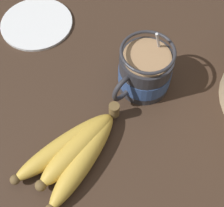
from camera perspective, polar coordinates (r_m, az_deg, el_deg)
The scene contains 4 objects.
table at distance 61.68cm, azimuth 2.94°, elevation -2.79°, with size 112.55×112.55×2.89cm.
coffee_mug at distance 60.68cm, azimuth 5.99°, elevation 5.85°, with size 15.00×10.34×13.48cm.
banana_bunch at distance 55.34cm, azimuth -6.74°, elevation -8.64°, with size 22.57×11.76×4.40cm.
small_plate at distance 76.66cm, azimuth -13.61°, elevation 14.06°, with size 16.57×16.57×0.60cm.
Camera 1 is at (22.78, 17.76, 55.94)cm, focal length 50.00 mm.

